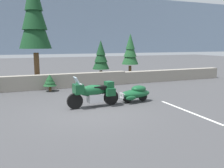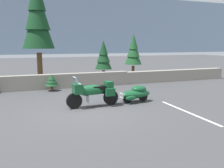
% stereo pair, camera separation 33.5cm
% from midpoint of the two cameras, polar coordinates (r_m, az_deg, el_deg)
% --- Properties ---
extents(ground_plane, '(80.00, 80.00, 0.00)m').
position_cam_midpoint_polar(ground_plane, '(9.61, -6.44, -6.50)').
color(ground_plane, '#424244').
extents(stone_guard_wall, '(24.00, 0.62, 0.95)m').
position_cam_midpoint_polar(stone_guard_wall, '(14.75, -13.54, 0.67)').
color(stone_guard_wall, gray).
rests_on(stone_guard_wall, ground).
extents(distant_ridgeline, '(240.00, 80.00, 16.00)m').
position_cam_midpoint_polar(distant_ridgeline, '(104.60, -20.93, 11.91)').
color(distant_ridgeline, '#7F93AD').
rests_on(distant_ridgeline, ground).
extents(touring_motorcycle, '(2.31, 0.83, 1.33)m').
position_cam_midpoint_polar(touring_motorcycle, '(10.11, -5.44, -2.05)').
color(touring_motorcycle, black).
rests_on(touring_motorcycle, ground).
extents(car_shaped_trailer, '(2.22, 0.82, 0.76)m').
position_cam_midpoint_polar(car_shaped_trailer, '(11.03, 4.81, -2.18)').
color(car_shaped_trailer, black).
rests_on(car_shaped_trailer, ground).
extents(pine_tree_tall, '(2.05, 2.05, 7.23)m').
position_cam_midpoint_polar(pine_tree_tall, '(16.63, -18.81, 15.57)').
color(pine_tree_tall, brown).
rests_on(pine_tree_tall, ground).
extents(pine_tree_secondary, '(1.16, 1.16, 2.92)m').
position_cam_midpoint_polar(pine_tree_secondary, '(16.39, -3.29, 6.68)').
color(pine_tree_secondary, brown).
rests_on(pine_tree_secondary, ground).
extents(pine_tree_far_right, '(1.27, 1.27, 3.45)m').
position_cam_midpoint_polar(pine_tree_far_right, '(18.25, 3.87, 8.02)').
color(pine_tree_far_right, brown).
rests_on(pine_tree_far_right, ground).
extents(pine_sapling_farther, '(0.76, 0.76, 0.96)m').
position_cam_midpoint_polar(pine_sapling_farther, '(13.92, -15.41, 0.76)').
color(pine_sapling_farther, brown).
rests_on(pine_sapling_farther, ground).
extents(parking_stripe_marker, '(0.12, 3.60, 0.01)m').
position_cam_midpoint_polar(parking_stripe_marker, '(9.94, 16.86, -6.31)').
color(parking_stripe_marker, silver).
rests_on(parking_stripe_marker, ground).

